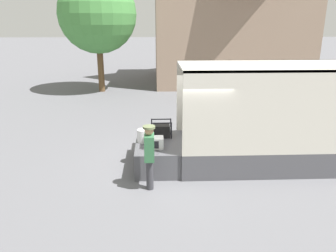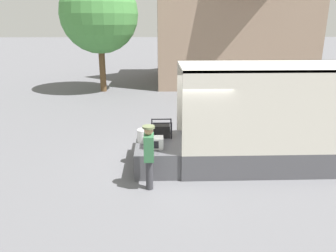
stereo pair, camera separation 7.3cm
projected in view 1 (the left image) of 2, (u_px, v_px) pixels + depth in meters
ground_plane at (179, 164)px, 9.76m from camera, size 160.00×160.00×0.00m
box_truck at (318, 135)px, 9.66m from camera, size 7.09×2.19×2.94m
tailgate_deck at (158, 154)px, 9.62m from camera, size 1.26×2.08×0.72m
microwave at (155, 143)px, 9.05m from camera, size 0.47×0.38×0.30m
portable_generator at (162, 131)px, 9.90m from camera, size 0.62×0.43×0.51m
orange_bucket at (143, 136)px, 9.49m from camera, size 0.34×0.34×0.37m
worker_person at (149, 151)px, 8.03m from camera, size 0.30×0.44×1.68m
house_backdrop at (227, 15)px, 22.39m from camera, size 10.26×8.36×8.77m
street_tree at (97, 14)px, 18.54m from camera, size 4.43×4.43×6.67m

